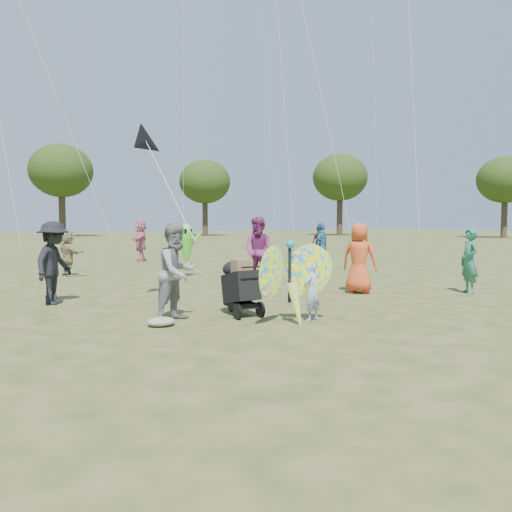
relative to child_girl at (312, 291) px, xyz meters
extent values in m
plane|color=#51592B|center=(-0.12, 0.10, -0.54)|extent=(160.00, 160.00, 0.00)
imported|color=#92AACF|center=(0.00, 0.00, 0.00)|extent=(0.46, 0.38, 1.08)
imported|color=gray|center=(-2.17, 1.17, 0.35)|extent=(1.09, 1.01, 1.79)
ellipsoid|color=gray|center=(-2.58, 0.82, -0.46)|extent=(0.49, 0.40, 0.16)
imported|color=#D54D22|center=(3.05, 2.41, 0.35)|extent=(0.97, 1.04, 1.78)
imported|color=black|center=(-3.97, 4.17, 0.37)|extent=(1.24, 1.35, 1.82)
imported|color=teal|center=(5.78, 7.97, 0.34)|extent=(1.08, 0.97, 1.77)
imported|color=tan|center=(-3.00, 9.90, 0.23)|extent=(0.87, 1.49, 1.53)
imported|color=#7E2A63|center=(1.58, 5.02, 0.43)|extent=(1.18, 1.19, 1.94)
imported|color=#2A7052|center=(5.44, 1.05, 0.28)|extent=(0.59, 0.71, 1.64)
imported|color=#4C1921|center=(9.36, 13.26, 0.25)|extent=(0.99, 0.55, 1.59)
imported|color=#C7718A|center=(0.71, 14.90, 0.41)|extent=(1.15, 1.84, 1.90)
cube|color=black|center=(-0.93, 1.07, 0.01)|extent=(0.48, 0.87, 0.71)
cube|color=black|center=(-0.93, 1.07, -0.32)|extent=(0.43, 0.69, 0.10)
ellipsoid|color=black|center=(-0.93, 1.32, 0.34)|extent=(0.51, 0.45, 0.33)
cylinder|color=black|center=(-1.17, 0.72, -0.39)|extent=(0.06, 0.30, 0.30)
cylinder|color=black|center=(-0.69, 0.72, -0.39)|extent=(0.06, 0.30, 0.30)
cylinder|color=black|center=(-0.93, 1.52, -0.43)|extent=(0.05, 0.22, 0.22)
cylinder|color=black|center=(-0.93, 0.59, 0.44)|extent=(0.44, 0.04, 0.03)
cube|color=olive|center=(-0.93, 1.02, 0.42)|extent=(0.35, 0.29, 0.26)
ellipsoid|color=red|center=(-0.85, 0.00, 0.38)|extent=(0.98, 0.71, 1.24)
ellipsoid|color=red|center=(-0.09, 0.00, 0.38)|extent=(0.98, 0.71, 1.24)
cylinder|color=black|center=(-0.47, 0.02, 0.33)|extent=(0.06, 0.06, 1.00)
cone|color=red|center=(-0.42, -0.15, -0.24)|extent=(0.36, 0.49, 0.93)
sphere|color=teal|center=(-0.47, 0.00, 0.88)|extent=(0.16, 0.16, 0.16)
cone|color=black|center=(-2.13, 3.34, 3.04)|extent=(0.89, 0.62, 0.81)
cylinder|color=silver|center=(-1.95, 2.31, 1.97)|extent=(0.37, 2.08, 2.15)
cone|color=#58E034|center=(0.41, 7.90, 0.26)|extent=(0.56, 0.56, 0.95)
ellipsoid|color=#58E034|center=(0.41, 7.90, 0.91)|extent=(0.44, 0.39, 0.57)
ellipsoid|color=black|center=(0.32, 7.72, 0.96)|extent=(0.10, 0.05, 0.17)
ellipsoid|color=black|center=(0.50, 7.72, 0.96)|extent=(0.10, 0.05, 0.17)
cylinder|color=#58E034|center=(0.11, 7.90, 0.66)|extent=(0.43, 0.10, 0.49)
cylinder|color=#58E034|center=(0.71, 7.90, 0.66)|extent=(0.43, 0.10, 0.49)
cylinder|color=silver|center=(0.71, 7.70, -0.34)|extent=(0.61, 0.41, 0.41)
cylinder|color=silver|center=(2.74, 4.39, 6.55)|extent=(1.29, 2.60, 11.58)
cylinder|color=silver|center=(6.52, 12.58, 10.49)|extent=(1.29, 4.98, 19.46)
cylinder|color=silver|center=(12.01, 24.19, 15.18)|extent=(0.28, 4.19, 28.84)
cylinder|color=silver|center=(-3.36, 8.38, 4.90)|extent=(2.50, 2.58, 8.28)
cylinder|color=silver|center=(10.82, 8.56, 6.91)|extent=(3.89, 4.94, 12.31)
cylinder|color=silver|center=(14.87, 15.98, 13.53)|extent=(1.99, 3.79, 25.55)
cylinder|color=#3A2D21|center=(1.88, 55.10, 1.77)|extent=(0.77, 0.77, 4.62)
ellipsoid|color=#2B4214|center=(1.88, 55.10, 7.16)|extent=(7.26, 7.26, 6.17)
cylinder|color=#3A2D21|center=(17.88, 50.10, 1.45)|extent=(0.66, 0.67, 3.99)
ellipsoid|color=#2B4214|center=(17.88, 50.10, 6.11)|extent=(6.27, 6.27, 5.33)
cylinder|color=#3A2D21|center=(33.88, 44.10, 1.66)|extent=(0.73, 0.73, 4.41)
ellipsoid|color=#2B4214|center=(33.88, 44.10, 6.81)|extent=(6.93, 6.93, 5.89)
cylinder|color=#3A2D21|center=(43.88, 28.10, 1.35)|extent=(0.63, 0.63, 3.78)
ellipsoid|color=#2B4214|center=(43.88, 28.10, 5.76)|extent=(5.94, 5.94, 5.05)
camera|label=1|loc=(-5.07, -7.52, 1.28)|focal=35.00mm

